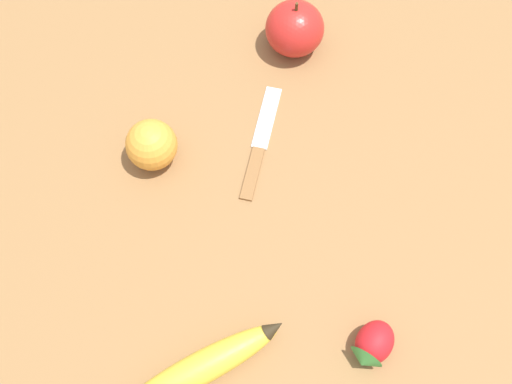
{
  "coord_description": "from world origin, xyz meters",
  "views": [
    {
      "loc": [
        -0.21,
        0.14,
        0.71
      ],
      "look_at": [
        0.06,
        -0.04,
        0.03
      ],
      "focal_mm": 42.0,
      "sensor_mm": 36.0,
      "label": 1
    }
  ],
  "objects_px": {
    "banana": "(203,367)",
    "strawberry": "(373,345)",
    "orange": "(152,145)",
    "apple": "(295,29)",
    "paring_knife": "(260,145)"
  },
  "relations": [
    {
      "from": "orange",
      "to": "strawberry",
      "type": "distance_m",
      "value": 0.37
    },
    {
      "from": "banana",
      "to": "apple",
      "type": "relative_size",
      "value": 2.35
    },
    {
      "from": "orange",
      "to": "paring_knife",
      "type": "bearing_deg",
      "value": -117.23
    },
    {
      "from": "banana",
      "to": "apple",
      "type": "distance_m",
      "value": 0.48
    },
    {
      "from": "orange",
      "to": "apple",
      "type": "bearing_deg",
      "value": -79.65
    },
    {
      "from": "apple",
      "to": "paring_knife",
      "type": "bearing_deg",
      "value": 129.37
    },
    {
      "from": "banana",
      "to": "apple",
      "type": "xyz_separation_m",
      "value": [
        0.32,
        -0.35,
        0.02
      ]
    },
    {
      "from": "banana",
      "to": "paring_knife",
      "type": "relative_size",
      "value": 1.44
    },
    {
      "from": "orange",
      "to": "strawberry",
      "type": "xyz_separation_m",
      "value": [
        -0.36,
        -0.08,
        -0.01
      ]
    },
    {
      "from": "banana",
      "to": "strawberry",
      "type": "relative_size",
      "value": 3.04
    },
    {
      "from": "banana",
      "to": "strawberry",
      "type": "height_order",
      "value": "strawberry"
    },
    {
      "from": "banana",
      "to": "strawberry",
      "type": "xyz_separation_m",
      "value": [
        -0.09,
        -0.17,
        0.0
      ]
    },
    {
      "from": "strawberry",
      "to": "apple",
      "type": "distance_m",
      "value": 0.45
    },
    {
      "from": "banana",
      "to": "orange",
      "type": "bearing_deg",
      "value": 77.55
    },
    {
      "from": "orange",
      "to": "apple",
      "type": "distance_m",
      "value": 0.27
    }
  ]
}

